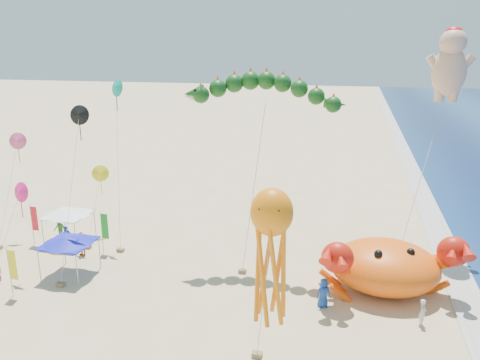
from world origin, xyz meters
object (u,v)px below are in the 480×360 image
Objects in this scene: crab_inflatable at (385,265)px; canopy_white at (68,212)px; dragon_kite at (263,95)px; octopus_kite at (271,246)px; cherub_kite at (450,63)px; canopy_blue at (68,240)px.

canopy_white is at bearing 175.04° from crab_inflatable.
dragon_kite is 13.16m from octopus_kite.
canopy_white is (-14.90, -0.62, -9.09)m from dragon_kite.
cherub_kite is 4.86× the size of canopy_white.
dragon_kite is 3.87× the size of canopy_white.
cherub_kite is at bearing 13.40° from canopy_white.
cherub_kite is 21.13m from octopus_kite.
canopy_blue is (-23.77, -11.11, -11.05)m from cherub_kite.
canopy_blue is (-20.00, -2.70, 0.72)m from crab_inflatable.
octopus_kite reaches higher than canopy_blue.
canopy_white is at bearing 147.56° from octopus_kite.
cherub_kite is at bearing 25.74° from dragon_kite.
octopus_kite is at bearing -24.11° from canopy_blue.
octopus_kite is (2.70, -11.80, -5.16)m from dragon_kite.
dragon_kite is at bearing 24.35° from canopy_blue.
octopus_kite is 16.33m from canopy_blue.
dragon_kite is 17.46m from canopy_white.
cherub_kite is 29.77m from canopy_white.
octopus_kite is at bearing -117.87° from cherub_kite.
crab_inflatable is 23.22m from canopy_white.
crab_inflatable is 13.07m from dragon_kite.
octopus_kite reaches higher than crab_inflatable.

